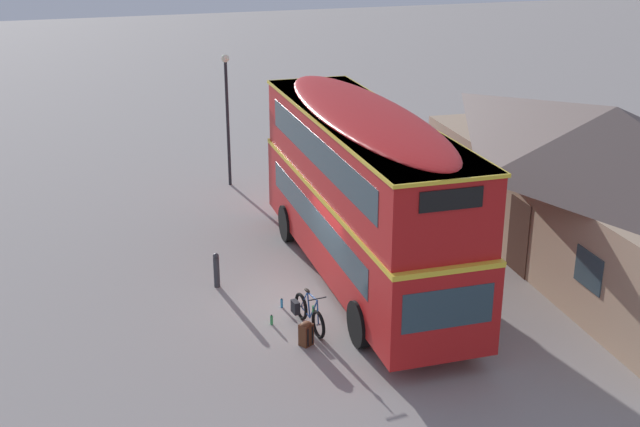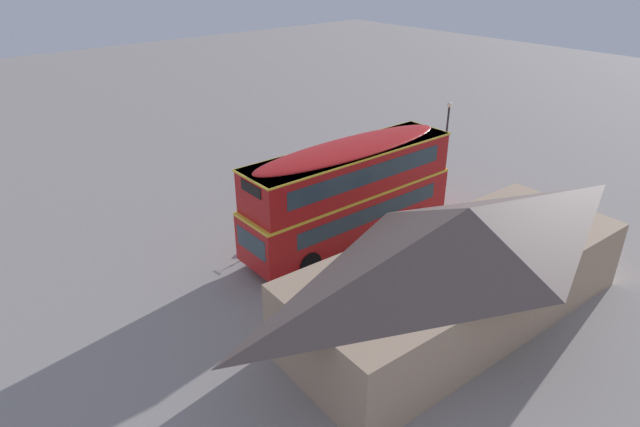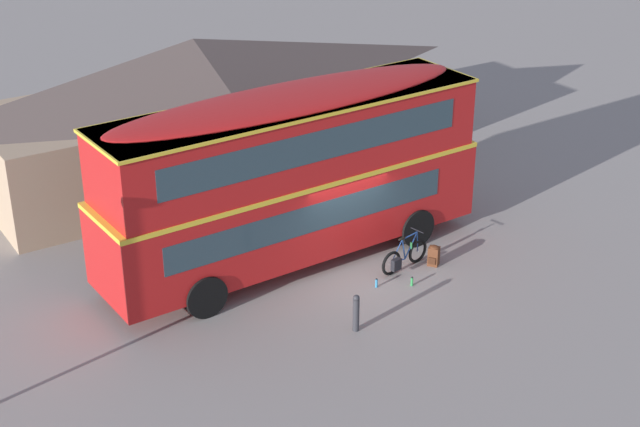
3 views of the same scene
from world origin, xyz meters
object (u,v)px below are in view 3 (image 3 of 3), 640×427
(backpack_on_ground, at_px, (434,255))
(touring_bicycle, at_px, (404,257))
(double_decker_bus, at_px, (292,171))
(kerb_bollard, at_px, (356,312))
(water_bottle_green_metal, at_px, (412,282))
(water_bottle_blue_sports, at_px, (376,283))

(backpack_on_ground, bearing_deg, touring_bicycle, 160.53)
(double_decker_bus, distance_m, kerb_bollard, 4.42)
(double_decker_bus, xyz_separation_m, touring_bicycle, (2.10, -2.13, -2.27))
(touring_bicycle, xyz_separation_m, kerb_bollard, (-2.87, -1.66, 0.13))
(touring_bicycle, xyz_separation_m, water_bottle_green_metal, (-0.39, -0.80, -0.25))
(double_decker_bus, height_order, touring_bicycle, double_decker_bus)
(water_bottle_blue_sports, relative_size, water_bottle_green_metal, 1.00)
(water_bottle_blue_sports, bearing_deg, double_decker_bus, 110.50)
(touring_bicycle, bearing_deg, double_decker_bus, 134.59)
(backpack_on_ground, relative_size, kerb_bollard, 0.61)
(water_bottle_blue_sports, bearing_deg, touring_bicycle, 15.59)
(water_bottle_blue_sports, distance_m, water_bottle_green_metal, 0.93)
(touring_bicycle, bearing_deg, water_bottle_green_metal, -115.70)
(water_bottle_green_metal, bearing_deg, touring_bicycle, 64.30)
(backpack_on_ground, distance_m, water_bottle_green_metal, 1.32)
(double_decker_bus, relative_size, kerb_bollard, 11.11)
(backpack_on_ground, xyz_separation_m, water_bottle_blue_sports, (-2.00, -0.04, -0.18))
(touring_bicycle, relative_size, backpack_on_ground, 2.90)
(double_decker_bus, xyz_separation_m, water_bottle_blue_sports, (0.92, -2.46, -2.53))
(backpack_on_ground, bearing_deg, double_decker_bus, 140.32)
(backpack_on_ground, xyz_separation_m, kerb_bollard, (-3.69, -1.37, 0.20))
(touring_bicycle, distance_m, water_bottle_green_metal, 0.92)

